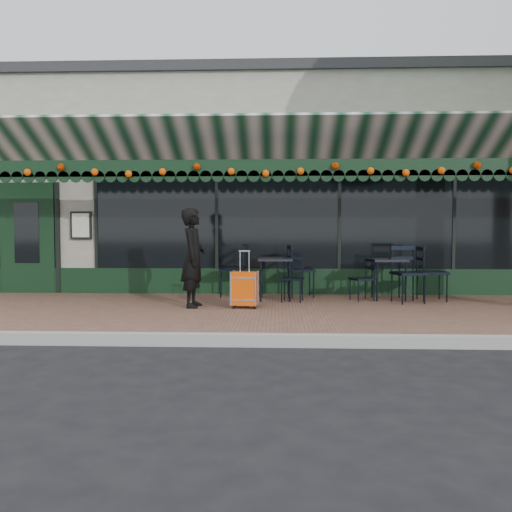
{
  "coord_description": "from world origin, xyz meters",
  "views": [
    {
      "loc": [
        0.21,
        -6.64,
        1.45
      ],
      "look_at": [
        -0.13,
        1.6,
        1.02
      ],
      "focal_mm": 38.0,
      "sensor_mm": 36.0,
      "label": 1
    }
  ],
  "objects_px": {
    "cafe_table_a": "(389,263)",
    "chair_a_left": "(362,279)",
    "woman": "(193,258)",
    "chair_b_left": "(232,270)",
    "cafe_table_b": "(275,262)",
    "chair_b_right": "(301,271)",
    "chair_a_front": "(408,274)",
    "suitcase": "(245,289)",
    "chair_b_front": "(292,279)",
    "chair_a_right": "(432,273)"
  },
  "relations": [
    {
      "from": "cafe_table_a",
      "to": "chair_a_left",
      "type": "bearing_deg",
      "value": -164.69
    },
    {
      "from": "woman",
      "to": "chair_b_left",
      "type": "distance_m",
      "value": 1.48
    },
    {
      "from": "woman",
      "to": "cafe_table_b",
      "type": "distance_m",
      "value": 1.64
    },
    {
      "from": "cafe_table_b",
      "to": "chair_b_right",
      "type": "distance_m",
      "value": 0.67
    },
    {
      "from": "cafe_table_a",
      "to": "chair_a_front",
      "type": "bearing_deg",
      "value": -57.78
    },
    {
      "from": "cafe_table_a",
      "to": "chair_a_front",
      "type": "relative_size",
      "value": 0.74
    },
    {
      "from": "cafe_table_b",
      "to": "cafe_table_a",
      "type": "bearing_deg",
      "value": 3.17
    },
    {
      "from": "cafe_table_b",
      "to": "chair_a_left",
      "type": "xyz_separation_m",
      "value": [
        1.55,
        -0.02,
        -0.3
      ]
    },
    {
      "from": "woman",
      "to": "suitcase",
      "type": "bearing_deg",
      "value": -94.24
    },
    {
      "from": "chair_b_right",
      "to": "chair_b_front",
      "type": "relative_size",
      "value": 1.24
    },
    {
      "from": "chair_b_front",
      "to": "woman",
      "type": "bearing_deg",
      "value": -147.61
    },
    {
      "from": "chair_a_left",
      "to": "chair_b_front",
      "type": "xyz_separation_m",
      "value": [
        -1.25,
        -0.21,
        0.02
      ]
    },
    {
      "from": "chair_b_right",
      "to": "chair_b_front",
      "type": "distance_m",
      "value": 0.7
    },
    {
      "from": "suitcase",
      "to": "chair_a_left",
      "type": "distance_m",
      "value": 2.28
    },
    {
      "from": "chair_a_front",
      "to": "chair_b_front",
      "type": "height_order",
      "value": "chair_a_front"
    },
    {
      "from": "chair_a_left",
      "to": "chair_a_front",
      "type": "xyz_separation_m",
      "value": [
        0.75,
        -0.27,
        0.12
      ]
    },
    {
      "from": "cafe_table_a",
      "to": "chair_b_front",
      "type": "relative_size",
      "value": 0.93
    },
    {
      "from": "cafe_table_a",
      "to": "chair_b_right",
      "type": "bearing_deg",
      "value": 168.45
    },
    {
      "from": "cafe_table_a",
      "to": "cafe_table_b",
      "type": "height_order",
      "value": "cafe_table_b"
    },
    {
      "from": "suitcase",
      "to": "chair_b_left",
      "type": "bearing_deg",
      "value": 111.09
    },
    {
      "from": "cafe_table_a",
      "to": "woman",
      "type": "bearing_deg",
      "value": -162.77
    },
    {
      "from": "chair_b_right",
      "to": "chair_b_front",
      "type": "bearing_deg",
      "value": 156.95
    },
    {
      "from": "suitcase",
      "to": "chair_a_left",
      "type": "xyz_separation_m",
      "value": [
        2.04,
        1.02,
        0.07
      ]
    },
    {
      "from": "chair_a_left",
      "to": "chair_b_right",
      "type": "relative_size",
      "value": 0.77
    },
    {
      "from": "woman",
      "to": "suitcase",
      "type": "relative_size",
      "value": 1.75
    },
    {
      "from": "suitcase",
      "to": "chair_a_front",
      "type": "distance_m",
      "value": 2.9
    },
    {
      "from": "woman",
      "to": "suitcase",
      "type": "xyz_separation_m",
      "value": [
        0.85,
        -0.1,
        -0.5
      ]
    },
    {
      "from": "woman",
      "to": "suitcase",
      "type": "distance_m",
      "value": 0.99
    },
    {
      "from": "chair_a_left",
      "to": "chair_b_left",
      "type": "distance_m",
      "value": 2.42
    },
    {
      "from": "cafe_table_a",
      "to": "chair_a_right",
      "type": "relative_size",
      "value": 0.75
    },
    {
      "from": "suitcase",
      "to": "chair_b_front",
      "type": "distance_m",
      "value": 1.13
    },
    {
      "from": "chair_a_front",
      "to": "chair_b_left",
      "type": "height_order",
      "value": "chair_b_left"
    },
    {
      "from": "chair_a_left",
      "to": "woman",
      "type": "bearing_deg",
      "value": -92.75
    },
    {
      "from": "chair_b_front",
      "to": "suitcase",
      "type": "bearing_deg",
      "value": -125.32
    },
    {
      "from": "chair_a_left",
      "to": "chair_b_right",
      "type": "distance_m",
      "value": 1.17
    },
    {
      "from": "chair_a_front",
      "to": "chair_b_left",
      "type": "xyz_separation_m",
      "value": [
        -3.13,
        0.71,
        0.0
      ]
    },
    {
      "from": "chair_a_left",
      "to": "chair_b_left",
      "type": "height_order",
      "value": "chair_b_left"
    },
    {
      "from": "suitcase",
      "to": "chair_a_left",
      "type": "relative_size",
      "value": 1.22
    },
    {
      "from": "chair_a_right",
      "to": "chair_b_right",
      "type": "bearing_deg",
      "value": 77.55
    },
    {
      "from": "suitcase",
      "to": "chair_b_right",
      "type": "xyz_separation_m",
      "value": [
        0.97,
        1.47,
        0.18
      ]
    },
    {
      "from": "cafe_table_a",
      "to": "chair_b_front",
      "type": "xyz_separation_m",
      "value": [
        -1.75,
        -0.35,
        -0.27
      ]
    },
    {
      "from": "suitcase",
      "to": "chair_b_right",
      "type": "relative_size",
      "value": 0.94
    },
    {
      "from": "cafe_table_b",
      "to": "chair_b_left",
      "type": "height_order",
      "value": "chair_b_left"
    },
    {
      "from": "cafe_table_b",
      "to": "chair_b_front",
      "type": "distance_m",
      "value": 0.47
    },
    {
      "from": "chair_b_left",
      "to": "chair_b_right",
      "type": "xyz_separation_m",
      "value": [
        1.31,
        0.01,
        -0.01
      ]
    },
    {
      "from": "chair_a_right",
      "to": "chair_a_left",
      "type": "bearing_deg",
      "value": 89.42
    },
    {
      "from": "cafe_table_a",
      "to": "chair_a_left",
      "type": "xyz_separation_m",
      "value": [
        -0.5,
        -0.14,
        -0.28
      ]
    },
    {
      "from": "woman",
      "to": "chair_a_left",
      "type": "relative_size",
      "value": 2.13
    },
    {
      "from": "chair_a_front",
      "to": "chair_a_right",
      "type": "bearing_deg",
      "value": 17.33
    },
    {
      "from": "woman",
      "to": "chair_b_right",
      "type": "bearing_deg",
      "value": -50.28
    }
  ]
}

